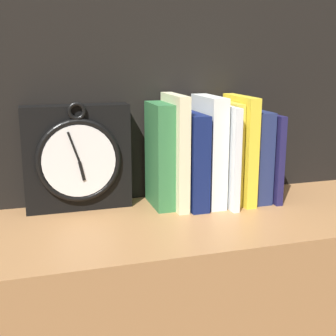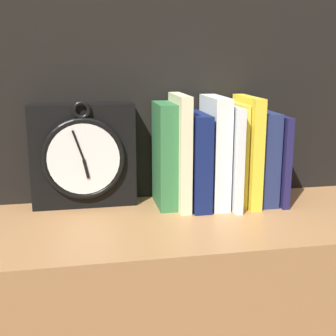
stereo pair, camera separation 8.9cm
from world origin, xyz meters
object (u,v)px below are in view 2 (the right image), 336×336
Objects in this scene: book_slot2_navy at (196,160)px; book_slot4_white at (229,156)px; book_slot1_cream at (180,151)px; book_slot8_navy at (275,158)px; book_slot5_yellow at (236,153)px; clock at (83,156)px; book_slot0_green at (165,155)px; book_slot7_navy at (261,157)px; book_slot6_yellow at (247,151)px; book_slot3_white at (215,151)px.

book_slot4_white is at bearing -5.32° from book_slot2_navy.
book_slot8_navy is at bearing -0.86° from book_slot1_cream.
book_slot5_yellow is 1.14× the size of book_slot8_navy.
book_slot4_white is at bearing -8.62° from clock.
book_slot5_yellow is (0.16, -0.01, -0.00)m from book_slot0_green.
book_slot7_navy is at bearing 1.92° from book_slot2_navy.
book_slot6_yellow is 1.16× the size of book_slot7_navy.
book_slot2_navy is at bearing -12.28° from book_slot0_green.
book_slot1_cream reaches higher than book_slot5_yellow.
book_slot0_green is at bearing 171.33° from book_slot4_white.
book_slot0_green is 0.16m from book_slot5_yellow.
clock reaches higher than book_slot7_navy.
book_slot5_yellow is at bearing 159.80° from book_slot6_yellow.
book_slot4_white is 0.04m from book_slot6_yellow.
book_slot8_navy is (0.18, 0.00, -0.00)m from book_slot2_navy.
book_slot0_green is at bearing 167.72° from book_slot2_navy.
book_slot6_yellow is at bearing -179.63° from book_slot8_navy.
book_slot4_white is 1.08× the size of book_slot7_navy.
book_slot5_yellow reaches higher than book_slot2_navy.
book_slot1_cream is at bearing -19.51° from book_slot0_green.
book_slot7_navy is (0.03, 0.01, -0.02)m from book_slot6_yellow.
book_slot2_navy is at bearing -178.08° from book_slot7_navy.
book_slot1_cream is (0.20, -0.04, 0.01)m from clock.
book_slot2_navy and book_slot7_navy have the same top height.
book_slot3_white reaches higher than book_slot7_navy.
book_slot8_navy is at bearing 3.64° from book_slot4_white.
book_slot1_cream is 1.19× the size of book_slot2_navy.
book_slot2_navy is 0.18m from book_slot8_navy.
clock is 1.14× the size of book_slot7_navy.
book_slot7_navy is 0.03m from book_slot8_navy.
book_slot4_white reaches higher than book_slot7_navy.
book_slot4_white is at bearing -142.30° from book_slot5_yellow.
book_slot1_cream reaches higher than book_slot8_navy.
book_slot3_white is at bearing -174.16° from book_slot5_yellow.
clock is 0.33m from book_slot5_yellow.
book_slot6_yellow is (0.02, -0.01, 0.01)m from book_slot5_yellow.
clock is at bearing 174.42° from book_slot5_yellow.
book_slot8_navy is (0.07, 0.00, -0.02)m from book_slot6_yellow.
book_slot1_cream reaches higher than book_slot7_navy.
clock is 0.35m from book_slot6_yellow.
book_slot0_green reaches higher than book_slot4_white.
book_slot1_cream is 1.11× the size of book_slot4_white.
book_slot7_navy is at bearing 1.06° from book_slot3_white.
book_slot2_navy is 0.93× the size of book_slot4_white.
book_slot0_green is 0.18m from book_slot6_yellow.
book_slot3_white is at bearing -0.35° from book_slot1_cream.
clock is 0.31m from book_slot4_white.
book_slot2_navy is at bearing 174.68° from book_slot4_white.
book_slot1_cream is 1.03× the size of book_slot6_yellow.
book_slot1_cream is at bearing 174.37° from book_slot2_navy.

